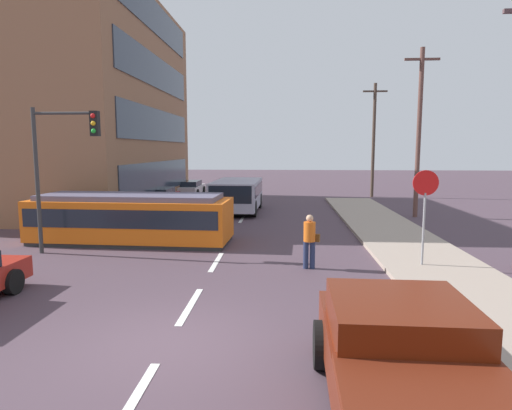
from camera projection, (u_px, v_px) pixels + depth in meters
name	position (u px, v px, depth m)	size (l,w,h in m)	color
ground_plane	(231.00, 237.00, 18.11)	(120.00, 120.00, 0.00)	#493843
sidewalk_curb_right	(431.00, 263.00, 13.72)	(3.20, 36.00, 0.14)	#A18E7F
lane_stripe_0	(131.00, 405.00, 6.23)	(0.16, 2.40, 0.01)	silver
lane_stripe_1	(190.00, 306.00, 10.19)	(0.16, 2.40, 0.01)	silver
lane_stripe_2	(216.00, 262.00, 14.15)	(0.16, 2.40, 0.01)	silver
lane_stripe_3	(242.00, 219.00, 22.88)	(0.16, 2.40, 0.01)	silver
lane_stripe_4	(251.00, 205.00, 28.82)	(0.16, 2.40, 0.01)	silver
corner_building	(21.00, 105.00, 27.61)	(17.71, 16.57, 12.80)	#8D6042
streetcar_tram	(131.00, 218.00, 17.05)	(7.79, 2.87, 1.90)	orange
city_bus	(237.00, 194.00, 25.35)	(2.66, 5.84, 1.84)	#ACA6BA
pedestrian_crossing	(310.00, 238.00, 13.27)	(0.51, 0.36, 1.67)	#222B4B
pickup_truck_parked	(407.00, 368.00, 5.69)	(2.37, 5.05, 1.55)	#5A1E0F
parked_sedan_mid	(127.00, 212.00, 21.12)	(1.95, 4.27, 1.19)	#305832
parked_sedan_far	(159.00, 197.00, 27.85)	(2.02, 4.50, 1.19)	maroon
parked_sedan_furthest	(189.00, 188.00, 34.28)	(2.06, 4.58, 1.19)	silver
stop_sign	(425.00, 198.00, 13.07)	(0.76, 0.07, 2.88)	gray
traffic_light_mast	(61.00, 153.00, 14.88)	(2.35, 0.33, 5.04)	#333333
utility_pole_mid	(419.00, 131.00, 23.02)	(1.80, 0.24, 8.86)	brown
utility_pole_far	(374.00, 138.00, 32.97)	(1.80, 0.24, 8.53)	#4B3A2F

